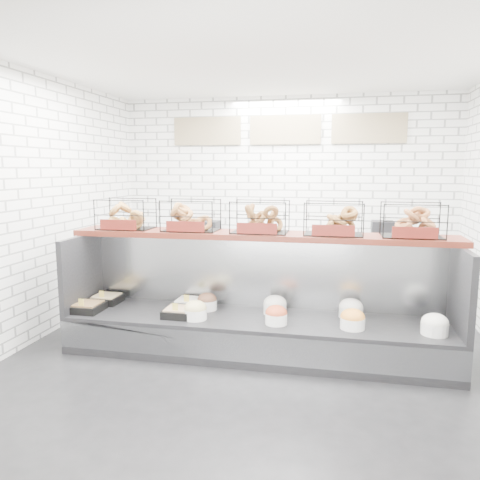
# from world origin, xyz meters

# --- Properties ---
(ground) EXTENTS (5.50, 5.50, 0.00)m
(ground) POSITION_xyz_m (0.00, 0.00, 0.00)
(ground) COLOR black
(ground) RESTS_ON ground
(room_shell) EXTENTS (5.02, 5.51, 3.01)m
(room_shell) POSITION_xyz_m (0.00, 0.60, 2.06)
(room_shell) COLOR white
(room_shell) RESTS_ON ground
(display_case) EXTENTS (4.00, 0.90, 1.20)m
(display_case) POSITION_xyz_m (-0.00, 0.34, 0.33)
(display_case) COLOR black
(display_case) RESTS_ON ground
(bagel_shelf) EXTENTS (4.10, 0.50, 0.40)m
(bagel_shelf) POSITION_xyz_m (-0.00, 0.52, 1.38)
(bagel_shelf) COLOR #45150E
(bagel_shelf) RESTS_ON display_case
(prep_counter) EXTENTS (4.00, 0.60, 1.20)m
(prep_counter) POSITION_xyz_m (-0.00, 2.43, 0.47)
(prep_counter) COLOR #93969B
(prep_counter) RESTS_ON ground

